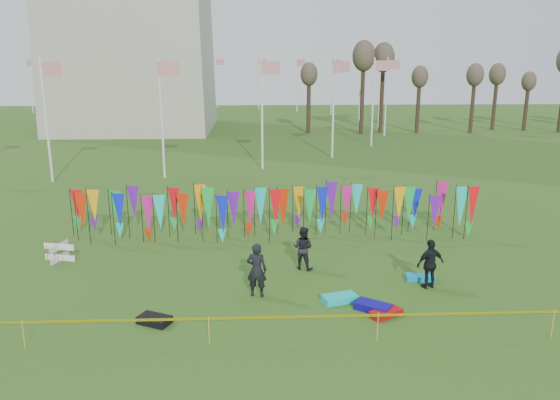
{
  "coord_description": "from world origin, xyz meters",
  "views": [
    {
      "loc": [
        -0.44,
        -15.99,
        7.99
      ],
      "look_at": [
        0.52,
        6.0,
        2.24
      ],
      "focal_mm": 35.0,
      "sensor_mm": 36.0,
      "label": 1
    }
  ],
  "objects_px": {
    "box_kite": "(59,252)",
    "kite_bag_turquoise": "(340,298)",
    "person_right": "(430,264)",
    "kite_bag_teal": "(420,278)",
    "person_mid": "(303,248)",
    "person_left": "(257,270)",
    "kite_bag_blue": "(373,307)",
    "kite_bag_red": "(386,313)",
    "kite_bag_black": "(154,320)"
  },
  "relations": [
    {
      "from": "kite_bag_red",
      "to": "kite_bag_teal",
      "type": "relative_size",
      "value": 1.04
    },
    {
      "from": "kite_bag_blue",
      "to": "box_kite",
      "type": "bearing_deg",
      "value": 157.06
    },
    {
      "from": "person_left",
      "to": "kite_bag_blue",
      "type": "distance_m",
      "value": 4.08
    },
    {
      "from": "person_right",
      "to": "kite_bag_black",
      "type": "distance_m",
      "value": 9.66
    },
    {
      "from": "kite_bag_turquoise",
      "to": "kite_bag_black",
      "type": "xyz_separation_m",
      "value": [
        -5.98,
        -1.3,
        0.0
      ]
    },
    {
      "from": "person_mid",
      "to": "kite_bag_red",
      "type": "bearing_deg",
      "value": 144.4
    },
    {
      "from": "kite_bag_turquoise",
      "to": "kite_bag_blue",
      "type": "relative_size",
      "value": 1.01
    },
    {
      "from": "kite_bag_turquoise",
      "to": "kite_bag_blue",
      "type": "xyz_separation_m",
      "value": [
        0.99,
        -0.69,
        0.0
      ]
    },
    {
      "from": "person_mid",
      "to": "box_kite",
      "type": "bearing_deg",
      "value": 17.97
    },
    {
      "from": "box_kite",
      "to": "kite_bag_blue",
      "type": "xyz_separation_m",
      "value": [
        11.76,
        -4.98,
        -0.25
      ]
    },
    {
      "from": "person_mid",
      "to": "kite_bag_blue",
      "type": "xyz_separation_m",
      "value": [
        1.99,
        -3.72,
        -0.73
      ]
    },
    {
      "from": "kite_bag_blue",
      "to": "kite_bag_teal",
      "type": "bearing_deg",
      "value": 46.59
    },
    {
      "from": "person_left",
      "to": "person_mid",
      "type": "relative_size",
      "value": 1.12
    },
    {
      "from": "person_left",
      "to": "kite_bag_black",
      "type": "bearing_deg",
      "value": 41.97
    },
    {
      "from": "box_kite",
      "to": "person_left",
      "type": "relative_size",
      "value": 0.39
    },
    {
      "from": "person_right",
      "to": "person_left",
      "type": "bearing_deg",
      "value": -12.51
    },
    {
      "from": "person_left",
      "to": "kite_bag_turquoise",
      "type": "bearing_deg",
      "value": 179.26
    },
    {
      "from": "person_left",
      "to": "kite_bag_red",
      "type": "xyz_separation_m",
      "value": [
        4.11,
        -1.72,
        -0.86
      ]
    },
    {
      "from": "kite_bag_turquoise",
      "to": "person_mid",
      "type": "bearing_deg",
      "value": 108.19
    },
    {
      "from": "person_left",
      "to": "person_mid",
      "type": "bearing_deg",
      "value": -115.1
    },
    {
      "from": "person_left",
      "to": "kite_bag_teal",
      "type": "relative_size",
      "value": 1.87
    },
    {
      "from": "box_kite",
      "to": "person_mid",
      "type": "xyz_separation_m",
      "value": [
        9.77,
        -1.26,
        0.48
      ]
    },
    {
      "from": "person_left",
      "to": "kite_bag_blue",
      "type": "height_order",
      "value": "person_left"
    },
    {
      "from": "person_left",
      "to": "person_right",
      "type": "relative_size",
      "value": 1.06
    },
    {
      "from": "kite_bag_turquoise",
      "to": "kite_bag_black",
      "type": "distance_m",
      "value": 6.12
    },
    {
      "from": "kite_bag_red",
      "to": "person_left",
      "type": "bearing_deg",
      "value": 157.33
    },
    {
      "from": "person_mid",
      "to": "kite_bag_turquoise",
      "type": "height_order",
      "value": "person_mid"
    },
    {
      "from": "person_right",
      "to": "box_kite",
      "type": "bearing_deg",
      "value": -29.48
    },
    {
      "from": "kite_bag_red",
      "to": "kite_bag_teal",
      "type": "distance_m",
      "value": 3.43
    },
    {
      "from": "person_right",
      "to": "kite_bag_blue",
      "type": "height_order",
      "value": "person_right"
    },
    {
      "from": "person_mid",
      "to": "person_left",
      "type": "bearing_deg",
      "value": 78.93
    },
    {
      "from": "kite_bag_turquoise",
      "to": "kite_bag_black",
      "type": "height_order",
      "value": "same"
    },
    {
      "from": "person_right",
      "to": "kite_bag_red",
      "type": "xyz_separation_m",
      "value": [
        -2.05,
        -2.14,
        -0.81
      ]
    },
    {
      "from": "box_kite",
      "to": "kite_bag_teal",
      "type": "bearing_deg",
      "value": -10.43
    },
    {
      "from": "kite_bag_black",
      "to": "box_kite",
      "type": "bearing_deg",
      "value": 130.59
    },
    {
      "from": "kite_bag_black",
      "to": "kite_bag_blue",
      "type": "bearing_deg",
      "value": 5.01
    },
    {
      "from": "box_kite",
      "to": "kite_bag_teal",
      "type": "distance_m",
      "value": 14.27
    },
    {
      "from": "box_kite",
      "to": "kite_bag_teal",
      "type": "height_order",
      "value": "box_kite"
    },
    {
      "from": "person_mid",
      "to": "kite_bag_teal",
      "type": "xyz_separation_m",
      "value": [
        4.25,
        -1.32,
        -0.76
      ]
    },
    {
      "from": "person_left",
      "to": "kite_bag_red",
      "type": "relative_size",
      "value": 1.8
    },
    {
      "from": "person_mid",
      "to": "kite_bag_black",
      "type": "distance_m",
      "value": 6.64
    },
    {
      "from": "person_right",
      "to": "kite_bag_turquoise",
      "type": "distance_m",
      "value": 3.6
    },
    {
      "from": "box_kite",
      "to": "kite_bag_red",
      "type": "height_order",
      "value": "box_kite"
    },
    {
      "from": "box_kite",
      "to": "kite_bag_turquoise",
      "type": "relative_size",
      "value": 0.65
    },
    {
      "from": "box_kite",
      "to": "person_mid",
      "type": "height_order",
      "value": "person_mid"
    },
    {
      "from": "kite_bag_teal",
      "to": "kite_bag_turquoise",
      "type": "bearing_deg",
      "value": -152.3
    },
    {
      "from": "person_mid",
      "to": "person_right",
      "type": "relative_size",
      "value": 0.94
    },
    {
      "from": "kite_bag_turquoise",
      "to": "kite_bag_teal",
      "type": "height_order",
      "value": "kite_bag_turquoise"
    },
    {
      "from": "kite_bag_red",
      "to": "kite_bag_turquoise",
      "type": "bearing_deg",
      "value": 139.55
    },
    {
      "from": "person_right",
      "to": "kite_bag_teal",
      "type": "bearing_deg",
      "value": -97.52
    }
  ]
}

